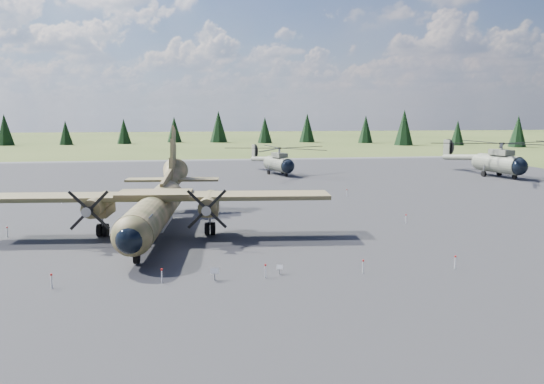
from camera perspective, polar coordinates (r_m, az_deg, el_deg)
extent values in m
plane|color=#57632C|center=(44.51, -5.80, -4.11)|extent=(500.00, 500.00, 0.00)
cube|color=#55555A|center=(54.31, -6.41, -1.84)|extent=(120.00, 120.00, 0.04)
cylinder|color=#3D4022|center=(41.99, -12.56, -2.02)|extent=(4.30, 17.09, 2.63)
sphere|color=#3D4022|center=(33.84, -14.82, -4.60)|extent=(2.82, 2.82, 2.58)
sphere|color=black|center=(33.36, -14.99, -4.88)|extent=(2.07, 2.07, 1.89)
cube|color=black|center=(35.13, -14.38, -2.94)|extent=(2.02, 1.68, 0.52)
cone|color=#3D4022|center=(52.68, -10.69, 1.21)|extent=(3.21, 6.68, 3.96)
cube|color=#A4A6A9|center=(43.10, -12.31, -3.21)|extent=(2.34, 5.79, 0.47)
cube|color=#313D20|center=(42.27, -12.50, -0.47)|extent=(27.43, 5.89, 0.33)
cube|color=#3D4022|center=(42.24, -12.51, -0.19)|extent=(5.95, 3.93, 0.33)
cylinder|color=#3D4022|center=(42.95, -18.12, -1.25)|extent=(1.89, 5.00, 1.41)
cube|color=#3D4022|center=(43.77, -17.83, -1.87)|extent=(1.72, 3.32, 0.75)
cone|color=gray|center=(40.05, -19.21, -1.98)|extent=(0.79, 0.91, 0.71)
cylinder|color=black|center=(44.07, -17.74, -3.91)|extent=(0.93, 1.11, 1.03)
cylinder|color=#3D4022|center=(41.60, -6.78, -1.19)|extent=(1.89, 5.00, 1.41)
cube|color=#3D4022|center=(42.45, -6.71, -1.83)|extent=(1.72, 3.32, 0.75)
cone|color=gray|center=(38.60, -7.05, -1.94)|extent=(0.79, 0.91, 0.71)
cylinder|color=black|center=(42.76, -6.67, -3.94)|extent=(0.93, 1.11, 1.03)
cube|color=#3D4022|center=(49.10, -11.23, 1.34)|extent=(0.97, 7.09, 1.58)
cube|color=#313D20|center=(53.14, -10.63, 1.32)|extent=(9.18, 2.95, 0.21)
cylinder|color=gray|center=(35.13, -14.40, -5.72)|extent=(0.14, 0.14, 0.85)
cylinder|color=black|center=(35.30, -14.36, -6.80)|extent=(0.41, 0.91, 0.88)
cylinder|color=slate|center=(84.05, 0.70, 3.01)|extent=(3.99, 7.00, 2.30)
sphere|color=black|center=(81.09, 1.70, 2.77)|extent=(2.60, 2.60, 2.12)
sphere|color=slate|center=(87.05, -0.23, 3.19)|extent=(2.60, 2.60, 2.12)
cube|color=slate|center=(83.60, 0.81, 3.99)|extent=(2.29, 3.26, 0.69)
cylinder|color=gray|center=(83.55, 0.81, 4.46)|extent=(0.41, 0.41, 0.92)
cylinder|color=slate|center=(90.16, -1.14, 3.58)|extent=(2.84, 7.78, 1.32)
cube|color=slate|center=(93.24, -1.98, 4.44)|extent=(0.54, 1.30, 2.21)
cylinder|color=black|center=(93.37, -1.80, 4.45)|extent=(0.69, 2.32, 2.39)
cylinder|color=black|center=(81.72, 1.52, 1.91)|extent=(0.42, 0.67, 0.63)
cylinder|color=black|center=(84.67, -0.38, 2.14)|extent=(0.46, 0.78, 0.74)
cylinder|color=gray|center=(84.62, -0.38, 2.47)|extent=(0.16, 0.16, 1.33)
cylinder|color=black|center=(85.71, 1.13, 2.21)|extent=(0.46, 0.78, 0.74)
cylinder|color=gray|center=(85.66, 1.13, 2.54)|extent=(0.16, 0.16, 1.33)
cylinder|color=slate|center=(87.99, 23.18, 2.81)|extent=(4.22, 8.40, 2.79)
sphere|color=black|center=(85.11, 25.01, 2.49)|extent=(2.99, 2.99, 2.56)
sphere|color=slate|center=(90.95, 21.47, 3.06)|extent=(2.99, 2.99, 2.56)
cube|color=slate|center=(87.53, 23.45, 3.94)|extent=(2.52, 3.85, 0.84)
cylinder|color=gray|center=(87.48, 23.48, 4.48)|extent=(0.47, 0.47, 1.11)
cylinder|color=slate|center=(94.10, 19.81, 3.55)|extent=(2.68, 9.52, 1.59)
cube|color=slate|center=(97.25, 18.29, 4.59)|extent=(0.53, 1.58, 2.67)
cylinder|color=black|center=(97.49, 18.47, 4.59)|extent=(0.60, 2.86, 2.90)
cylinder|color=black|center=(85.74, 24.63, 1.50)|extent=(0.45, 0.80, 0.76)
cylinder|color=black|center=(88.12, 21.81, 1.83)|extent=(0.49, 0.94, 0.89)
cylinder|color=gray|center=(88.06, 21.83, 2.21)|extent=(0.18, 0.18, 1.62)
cylinder|color=black|center=(90.14, 23.25, 1.89)|extent=(0.49, 0.94, 0.89)
cylinder|color=gray|center=(90.08, 23.27, 2.26)|extent=(0.18, 0.18, 1.62)
cube|color=gray|center=(31.37, -6.19, -8.91)|extent=(0.09, 0.09, 0.61)
cube|color=silver|center=(31.23, -6.19, -8.43)|extent=(0.49, 0.21, 0.34)
cube|color=gray|center=(32.35, 0.82, -8.44)|extent=(0.08, 0.08, 0.48)
cube|color=silver|center=(32.24, 0.83, -8.07)|extent=(0.41, 0.26, 0.27)
cylinder|color=silver|center=(32.20, -22.62, -8.89)|extent=(0.07, 0.07, 0.80)
cylinder|color=#B41613|center=(32.09, -22.66, -8.21)|extent=(0.12, 0.12, 0.10)
cylinder|color=silver|center=(31.33, -11.76, -8.88)|extent=(0.07, 0.07, 0.80)
cylinder|color=#B41613|center=(31.21, -11.78, -8.18)|extent=(0.12, 0.12, 0.10)
cylinder|color=silver|center=(31.59, -0.70, -8.56)|extent=(0.07, 0.07, 0.80)
cylinder|color=#B41613|center=(31.47, -0.70, -7.86)|extent=(0.12, 0.12, 0.10)
cylinder|color=silver|center=(32.96, 9.77, -7.95)|extent=(0.07, 0.07, 0.80)
cylinder|color=#B41613|center=(32.85, 9.79, -7.28)|extent=(0.12, 0.12, 0.10)
cylinder|color=silver|center=(35.31, 19.11, -7.20)|extent=(0.07, 0.07, 0.80)
cylinder|color=#B41613|center=(35.21, 19.14, -6.57)|extent=(0.12, 0.12, 0.10)
cylinder|color=silver|center=(61.63, -21.72, -0.79)|extent=(0.07, 0.07, 0.80)
cylinder|color=#B41613|center=(61.57, -21.74, -0.42)|extent=(0.12, 0.12, 0.10)
cylinder|color=silver|center=(60.37, -14.29, -0.63)|extent=(0.07, 0.07, 0.80)
cylinder|color=#B41613|center=(60.31, -14.31, -0.26)|extent=(0.12, 0.12, 0.10)
cylinder|color=silver|center=(60.15, -6.68, -0.46)|extent=(0.07, 0.07, 0.80)
cylinder|color=#B41613|center=(60.09, -6.69, -0.08)|extent=(0.12, 0.12, 0.10)
cylinder|color=silver|center=(61.00, 0.84, -0.28)|extent=(0.07, 0.07, 0.80)
cylinder|color=#B41613|center=(60.94, 0.84, 0.09)|extent=(0.12, 0.12, 0.10)
cylinder|color=silver|center=(62.85, 8.05, -0.10)|extent=(0.07, 0.07, 0.80)
cylinder|color=#B41613|center=(62.80, 8.05, 0.26)|extent=(0.12, 0.12, 0.10)
cylinder|color=silver|center=(46.56, -26.57, -3.91)|extent=(0.07, 0.07, 0.80)
cylinder|color=#B41613|center=(46.48, -26.60, -3.43)|extent=(0.12, 0.12, 0.10)
cylinder|color=silver|center=(48.21, 14.20, -2.87)|extent=(0.07, 0.07, 0.80)
cylinder|color=#B41613|center=(48.14, 14.22, -2.40)|extent=(0.12, 0.12, 0.10)
cone|color=black|center=(171.89, 24.93, 5.97)|extent=(5.17, 5.17, 9.24)
cone|color=black|center=(174.21, 19.32, 6.05)|extent=(4.33, 4.33, 7.74)
cone|color=black|center=(170.22, 14.02, 6.78)|extent=(6.15, 6.15, 10.99)
cone|color=black|center=(181.30, 10.04, 6.70)|extent=(5.15, 5.15, 9.19)
cone|color=black|center=(183.35, 3.80, 6.92)|extent=(5.50, 5.50, 9.82)
cone|color=black|center=(177.31, -0.78, 6.70)|extent=(4.84, 4.84, 8.64)
cone|color=black|center=(182.70, -5.78, 7.03)|extent=(5.98, 5.98, 10.68)
cone|color=black|center=(185.03, -10.47, 6.64)|extent=(4.88, 4.88, 8.71)
cone|color=black|center=(179.22, -15.65, 6.33)|extent=(4.55, 4.55, 8.13)
cone|color=black|center=(179.11, -21.32, 5.97)|extent=(4.24, 4.24, 7.57)
cone|color=black|center=(183.94, -26.81, 6.02)|extent=(5.41, 5.41, 9.65)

